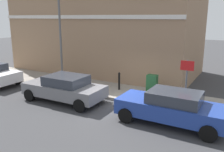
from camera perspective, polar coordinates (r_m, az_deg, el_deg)
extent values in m
plane|color=#38383A|center=(12.09, 2.87, -7.21)|extent=(80.00, 80.00, 0.00)
cube|color=gray|center=(16.81, -12.79, -1.22)|extent=(2.71, 30.00, 0.15)
cube|color=#937256|center=(19.55, -1.39, 12.10)|extent=(6.95, 13.97, 7.50)
cube|color=silver|center=(16.62, -7.80, 13.63)|extent=(0.12, 13.97, 0.24)
cube|color=navy|center=(10.30, 13.53, -7.62)|extent=(1.69, 4.37, 0.64)
cube|color=#2D333D|center=(10.08, 14.56, -4.90)|extent=(1.48, 2.06, 0.48)
cylinder|color=black|center=(10.27, 3.29, -9.23)|extent=(0.22, 0.64, 0.64)
cylinder|color=black|center=(11.60, 6.77, -6.54)|extent=(0.22, 0.64, 0.64)
cylinder|color=black|center=(9.43, 21.78, -12.44)|extent=(0.22, 0.64, 0.64)
cylinder|color=black|center=(10.87, 23.00, -9.03)|extent=(0.22, 0.64, 0.64)
cube|color=slate|center=(12.89, -11.24, -3.19)|extent=(1.87, 4.36, 0.61)
cube|color=#2D333D|center=(12.64, -10.72, -1.01)|extent=(1.62, 2.05, 0.50)
cylinder|color=black|center=(13.48, -18.82, -4.28)|extent=(0.23, 0.64, 0.64)
cylinder|color=black|center=(14.62, -13.95, -2.54)|extent=(0.23, 0.64, 0.64)
cylinder|color=black|center=(11.40, -7.59, -6.93)|extent=(0.23, 0.64, 0.64)
cylinder|color=black|center=(12.73, -3.07, -4.59)|extent=(0.23, 0.64, 0.64)
cylinder|color=black|center=(16.96, -21.44, -0.86)|extent=(0.23, 0.64, 0.64)
cube|color=#1E4C28|center=(13.28, 9.39, -2.15)|extent=(0.40, 0.55, 1.15)
cube|color=#333333|center=(13.43, 9.30, -4.35)|extent=(0.46, 0.61, 0.08)
cylinder|color=black|center=(14.19, 1.69, -1.35)|extent=(0.12, 0.12, 0.95)
sphere|color=black|center=(14.07, 1.71, 0.60)|extent=(0.14, 0.14, 0.14)
cylinder|color=black|center=(14.06, -7.10, -1.60)|extent=(0.12, 0.12, 0.95)
sphere|color=black|center=(13.93, -7.16, 0.36)|extent=(0.14, 0.14, 0.14)
cylinder|color=#59595B|center=(11.59, 17.03, -1.99)|extent=(0.08, 0.08, 2.30)
cube|color=white|center=(11.37, 17.33, 2.36)|extent=(0.03, 0.56, 0.40)
cube|color=red|center=(11.35, 17.31, 2.34)|extent=(0.01, 0.60, 0.44)
cylinder|color=#59595B|center=(16.23, -12.02, 8.44)|extent=(0.14, 0.14, 5.50)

